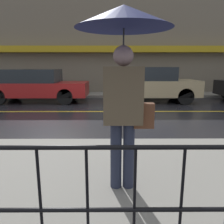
{
  "coord_description": "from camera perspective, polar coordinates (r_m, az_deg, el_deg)",
  "views": [
    {
      "loc": [
        0.55,
        -7.95,
        1.66
      ],
      "look_at": [
        0.58,
        -1.52,
        0.3
      ],
      "focal_mm": 35.0,
      "sensor_mm": 36.0,
      "label": 1
    }
  ],
  "objects": [
    {
      "name": "lane_marking",
      "position": [
        8.14,
        -4.15,
        0.14
      ],
      "size": [
        25.2,
        0.12,
        0.01
      ],
      "color": "gold",
      "rests_on": "ground_plane"
    },
    {
      "name": "building_storefront",
      "position": [
        13.37,
        -2.78,
        17.76
      ],
      "size": [
        28.0,
        0.85,
        6.1
      ],
      "color": "#706656",
      "rests_on": "ground_plane"
    },
    {
      "name": "sidewalk_near",
      "position": [
        3.3,
        -10.22,
        -17.04
      ],
      "size": [
        28.0,
        3.18,
        0.14
      ],
      "color": "gray",
      "rests_on": "ground_plane"
    },
    {
      "name": "car_red",
      "position": [
        10.85,
        -19.3,
        6.58
      ],
      "size": [
        4.69,
        1.8,
        1.52
      ],
      "color": "maroon",
      "rests_on": "ground_plane"
    },
    {
      "name": "railing_foreground",
      "position": [
        1.85,
        -18.43,
        -18.54
      ],
      "size": [
        12.0,
        0.04,
        0.95
      ],
      "color": "black",
      "rests_on": "sidewalk_near"
    },
    {
      "name": "ground_plane",
      "position": [
        8.14,
        -4.14,
        0.12
      ],
      "size": [
        80.0,
        80.0,
        0.0
      ],
      "primitive_type": "plane",
      "color": "black"
    },
    {
      "name": "sidewalk_far",
      "position": [
        12.43,
        -2.83,
        4.56
      ],
      "size": [
        28.0,
        1.7,
        0.14
      ],
      "color": "gray",
      "rests_on": "ground_plane"
    },
    {
      "name": "car_tan",
      "position": [
        10.46,
        10.67,
        7.11
      ],
      "size": [
        3.98,
        1.85,
        1.62
      ],
      "color": "tan",
      "rests_on": "ground_plane"
    },
    {
      "name": "pedestrian",
      "position": [
        2.57,
        3.13,
        16.45
      ],
      "size": [
        1.09,
        1.09,
        2.17
      ],
      "rotation": [
        0.0,
        0.0,
        3.14
      ],
      "color": "#23283D",
      "rests_on": "sidewalk_near"
    }
  ]
}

